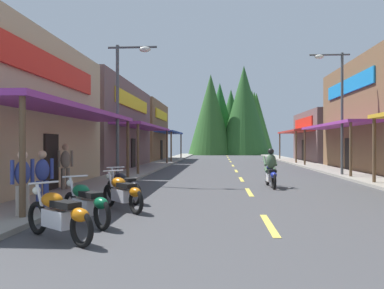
{
  "coord_description": "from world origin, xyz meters",
  "views": [
    {
      "loc": [
        -1.08,
        -0.03,
        1.77
      ],
      "look_at": [
        -2.94,
        27.13,
        1.69
      ],
      "focal_mm": 37.3,
      "sensor_mm": 36.0,
      "label": 1
    }
  ],
  "objects_px": {
    "streetlamp_right": "(336,97)",
    "pedestrian_strolling": "(23,180)",
    "motorcycle_parked_left_2": "(122,192)",
    "motorcycle_parked_left_1": "(86,202)",
    "rider_cruising_lead": "(271,171)",
    "motorcycle_parked_left_3": "(124,186)",
    "streetlamp_left": "(125,93)",
    "motorcycle_parked_left_0": "(59,214)",
    "pedestrian_by_shop": "(42,176)",
    "pedestrian_browsing": "(65,164)"
  },
  "relations": [
    {
      "from": "streetlamp_right",
      "to": "pedestrian_strolling",
      "type": "xyz_separation_m",
      "value": [
        -10.7,
        -12.82,
        -3.32
      ]
    },
    {
      "from": "motorcycle_parked_left_2",
      "to": "pedestrian_strolling",
      "type": "height_order",
      "value": "pedestrian_strolling"
    },
    {
      "from": "motorcycle_parked_left_1",
      "to": "rider_cruising_lead",
      "type": "distance_m",
      "value": 9.13
    },
    {
      "from": "motorcycle_parked_left_2",
      "to": "motorcycle_parked_left_1",
      "type": "bearing_deg",
      "value": 128.02
    },
    {
      "from": "motorcycle_parked_left_3",
      "to": "rider_cruising_lead",
      "type": "bearing_deg",
      "value": -89.77
    },
    {
      "from": "streetlamp_left",
      "to": "pedestrian_strolling",
      "type": "distance_m",
      "value": 8.53
    },
    {
      "from": "motorcycle_parked_left_0",
      "to": "pedestrian_by_shop",
      "type": "xyz_separation_m",
      "value": [
        -1.68,
        3.02,
        0.42
      ]
    },
    {
      "from": "streetlamp_right",
      "to": "motorcycle_parked_left_2",
      "type": "relative_size",
      "value": 3.94
    },
    {
      "from": "streetlamp_left",
      "to": "pedestrian_browsing",
      "type": "relative_size",
      "value": 3.43
    },
    {
      "from": "motorcycle_parked_left_1",
      "to": "motorcycle_parked_left_3",
      "type": "xyz_separation_m",
      "value": [
        0.01,
        3.36,
        0.0
      ]
    },
    {
      "from": "streetlamp_left",
      "to": "motorcycle_parked_left_2",
      "type": "relative_size",
      "value": 3.58
    },
    {
      "from": "pedestrian_browsing",
      "to": "rider_cruising_lead",
      "type": "bearing_deg",
      "value": -118.11
    },
    {
      "from": "streetlamp_left",
      "to": "streetlamp_right",
      "type": "height_order",
      "value": "streetlamp_right"
    },
    {
      "from": "motorcycle_parked_left_3",
      "to": "pedestrian_by_shop",
      "type": "xyz_separation_m",
      "value": [
        -1.71,
        -1.75,
        0.42
      ]
    },
    {
      "from": "pedestrian_by_shop",
      "to": "pedestrian_strolling",
      "type": "xyz_separation_m",
      "value": [
        0.09,
        -1.22,
        0.01
      ]
    },
    {
      "from": "motorcycle_parked_left_0",
      "to": "pedestrian_strolling",
      "type": "xyz_separation_m",
      "value": [
        -1.59,
        1.79,
        0.44
      ]
    },
    {
      "from": "streetlamp_right",
      "to": "motorcycle_parked_left_1",
      "type": "height_order",
      "value": "streetlamp_right"
    },
    {
      "from": "streetlamp_right",
      "to": "pedestrian_browsing",
      "type": "xyz_separation_m",
      "value": [
        -11.74,
        -7.63,
        -3.24
      ]
    },
    {
      "from": "motorcycle_parked_left_2",
      "to": "rider_cruising_lead",
      "type": "bearing_deg",
      "value": -79.72
    },
    {
      "from": "streetlamp_right",
      "to": "motorcycle_parked_left_3",
      "type": "bearing_deg",
      "value": -132.68
    },
    {
      "from": "streetlamp_left",
      "to": "rider_cruising_lead",
      "type": "height_order",
      "value": "streetlamp_left"
    },
    {
      "from": "pedestrian_browsing",
      "to": "motorcycle_parked_left_3",
      "type": "bearing_deg",
      "value": -173.36
    },
    {
      "from": "motorcycle_parked_left_1",
      "to": "motorcycle_parked_left_3",
      "type": "height_order",
      "value": "same"
    },
    {
      "from": "motorcycle_parked_left_0",
      "to": "motorcycle_parked_left_2",
      "type": "height_order",
      "value": "same"
    },
    {
      "from": "streetlamp_right",
      "to": "motorcycle_parked_left_2",
      "type": "bearing_deg",
      "value": -127.61
    },
    {
      "from": "pedestrian_by_shop",
      "to": "pedestrian_strolling",
      "type": "distance_m",
      "value": 1.23
    },
    {
      "from": "motorcycle_parked_left_1",
      "to": "rider_cruising_lead",
      "type": "bearing_deg",
      "value": -77.73
    },
    {
      "from": "motorcycle_parked_left_0",
      "to": "pedestrian_by_shop",
      "type": "height_order",
      "value": "pedestrian_by_shop"
    },
    {
      "from": "motorcycle_parked_left_1",
      "to": "motorcycle_parked_left_2",
      "type": "xyz_separation_m",
      "value": [
        0.35,
        1.86,
        0.0
      ]
    },
    {
      "from": "rider_cruising_lead",
      "to": "pedestrian_strolling",
      "type": "bearing_deg",
      "value": 135.63
    },
    {
      "from": "motorcycle_parked_left_3",
      "to": "pedestrian_strolling",
      "type": "height_order",
      "value": "pedestrian_strolling"
    },
    {
      "from": "streetlamp_left",
      "to": "motorcycle_parked_left_2",
      "type": "distance_m",
      "value": 7.5
    },
    {
      "from": "motorcycle_parked_left_2",
      "to": "motorcycle_parked_left_3",
      "type": "relative_size",
      "value": 0.99
    },
    {
      "from": "motorcycle_parked_left_1",
      "to": "pedestrian_by_shop",
      "type": "distance_m",
      "value": 2.38
    },
    {
      "from": "motorcycle_parked_left_2",
      "to": "pedestrian_browsing",
      "type": "distance_m",
      "value": 4.81
    },
    {
      "from": "motorcycle_parked_left_2",
      "to": "pedestrian_strolling",
      "type": "distance_m",
      "value": 2.49
    },
    {
      "from": "motorcycle_parked_left_3",
      "to": "pedestrian_strolling",
      "type": "relative_size",
      "value": 1.05
    },
    {
      "from": "motorcycle_parked_left_3",
      "to": "pedestrian_browsing",
      "type": "bearing_deg",
      "value": 9.21
    },
    {
      "from": "pedestrian_browsing",
      "to": "pedestrian_strolling",
      "type": "bearing_deg",
      "value": 147.79
    },
    {
      "from": "streetlamp_left",
      "to": "rider_cruising_lead",
      "type": "distance_m",
      "value": 6.93
    },
    {
      "from": "streetlamp_right",
      "to": "motorcycle_parked_left_1",
      "type": "bearing_deg",
      "value": -124.54
    },
    {
      "from": "motorcycle_parked_left_0",
      "to": "motorcycle_parked_left_3",
      "type": "height_order",
      "value": "same"
    },
    {
      "from": "pedestrian_strolling",
      "to": "motorcycle_parked_left_3",
      "type": "bearing_deg",
      "value": 96.85
    },
    {
      "from": "streetlamp_left",
      "to": "pedestrian_by_shop",
      "type": "relative_size",
      "value": 3.77
    },
    {
      "from": "motorcycle_parked_left_1",
      "to": "motorcycle_parked_left_3",
      "type": "relative_size",
      "value": 0.94
    },
    {
      "from": "rider_cruising_lead",
      "to": "pedestrian_browsing",
      "type": "distance_m",
      "value": 7.89
    },
    {
      "from": "motorcycle_parked_left_2",
      "to": "pedestrian_strolling",
      "type": "bearing_deg",
      "value": 85.57
    },
    {
      "from": "motorcycle_parked_left_3",
      "to": "rider_cruising_lead",
      "type": "height_order",
      "value": "rider_cruising_lead"
    },
    {
      "from": "motorcycle_parked_left_2",
      "to": "pedestrian_by_shop",
      "type": "relative_size",
      "value": 1.05
    },
    {
      "from": "motorcycle_parked_left_1",
      "to": "streetlamp_right",
      "type": "bearing_deg",
      "value": -79.53
    }
  ]
}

